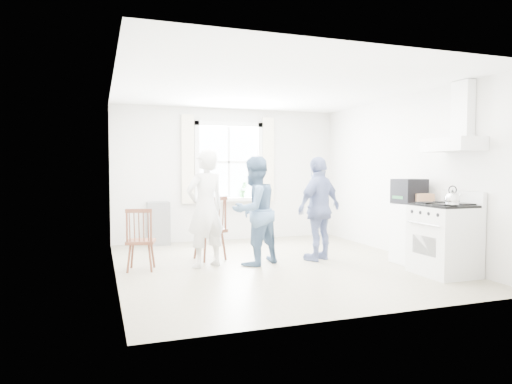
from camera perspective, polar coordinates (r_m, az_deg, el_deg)
name	(u,v)px	position (r m, az deg, el deg)	size (l,w,h in m)	color
room_shell	(274,177)	(6.70, 2.32, 1.90)	(4.62, 5.12, 2.64)	gray
window_assembly	(229,166)	(9.02, -3.38, 3.21)	(1.88, 0.24, 1.70)	white
range_hood	(456,133)	(6.68, 23.76, 6.80)	(0.45, 0.76, 0.94)	silver
shelf_unit	(159,223)	(8.69, -12.09, -3.86)	(0.40, 0.30, 0.80)	slate
gas_stove	(444,239)	(6.62, 22.47, -5.44)	(0.68, 0.76, 1.12)	silver
kettle	(452,199)	(6.27, 23.34, -0.81)	(0.18, 0.18, 0.26)	silver
low_cabinet	(414,234)	(7.20, 19.17, -4.98)	(0.50, 0.55, 0.90)	silver
stereo_stack	(409,191)	(7.16, 18.61, 0.08)	(0.45, 0.41, 0.37)	black
cardboard_box	(424,199)	(7.04, 20.26, -0.84)	(0.25, 0.18, 0.16)	#AA7752
windsor_chair_a	(213,221)	(7.08, -5.40, -3.63)	(0.51, 0.50, 1.01)	#4C2618
windsor_chair_b	(140,233)	(6.49, -14.34, -4.97)	(0.45, 0.44, 0.89)	#4C2618
person_left	(206,209)	(6.60, -6.33, -2.06)	(0.62, 0.62, 1.70)	silver
person_mid	(254,211)	(6.72, -0.23, -2.36)	(0.78, 0.78, 1.60)	#496688
person_right	(319,209)	(7.13, 7.91, -2.07)	(0.94, 0.94, 1.61)	navy
potted_plant	(243,190)	(9.02, -1.63, 0.31)	(0.17, 0.17, 0.31)	#337434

